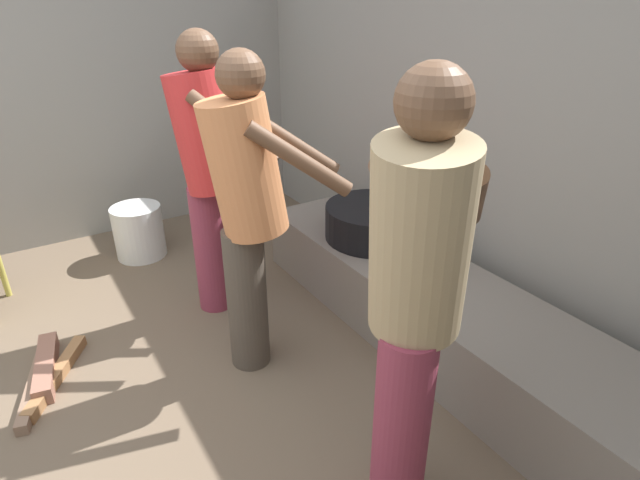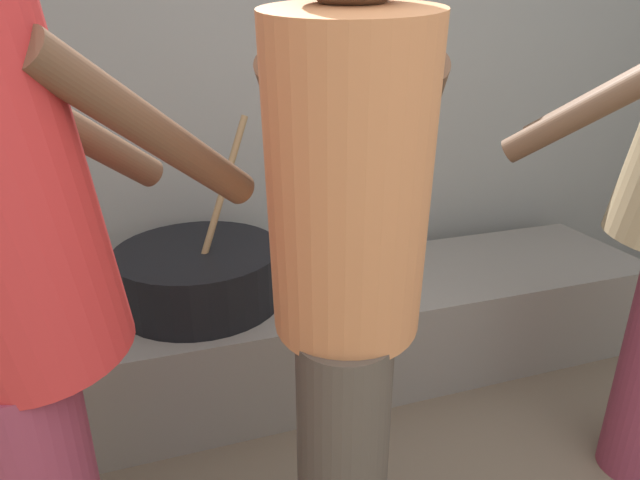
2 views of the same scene
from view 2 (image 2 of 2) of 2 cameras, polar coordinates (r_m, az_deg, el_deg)
The scene contains 5 objects.
block_enclosure_rear at distance 2.36m, azimuth -4.90°, elevation 13.18°, with size 4.94×0.20×1.95m, color gray.
hearth_ledge at distance 2.20m, azimuth 3.19°, elevation -9.13°, with size 2.56×0.60×0.39m, color slate.
cooking_pot_main at distance 1.98m, azimuth -12.79°, elevation -3.60°, with size 0.59×0.59×0.66m.
cook_in_orange_shirt at distance 1.04m, azimuth 2.88°, elevation -3.11°, with size 0.54×0.72×1.55m.
cook_in_red_shirt at distance 1.03m, azimuth -29.93°, elevation -4.74°, with size 0.71×0.68×1.59m.
Camera 2 is at (-0.54, 0.20, 1.32)m, focal length 29.85 mm.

